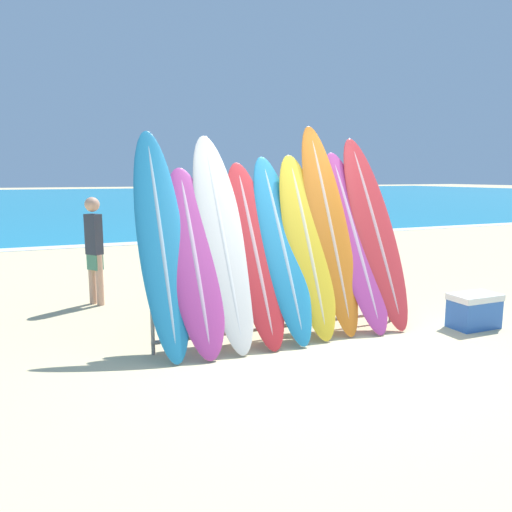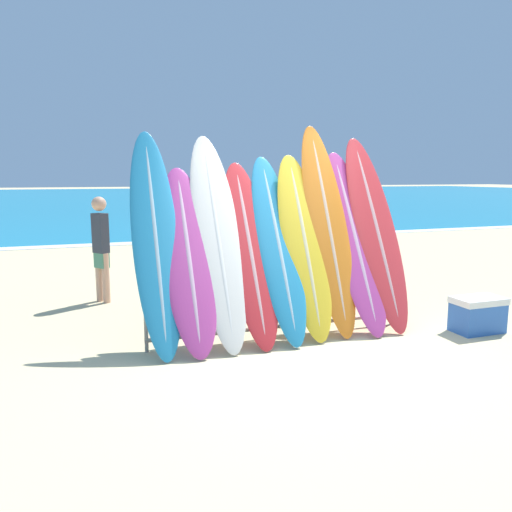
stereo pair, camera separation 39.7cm
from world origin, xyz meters
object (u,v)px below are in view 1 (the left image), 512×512
Objects in this scene: surfboard_slot_2 at (222,238)px; cooler_box at (474,311)px; person_near_water at (316,228)px; person_mid_beach at (94,247)px; surfboard_slot_4 at (282,246)px; surfboard_slot_8 at (374,229)px; surfboard_slot_0 at (161,240)px; surfboard_slot_3 at (255,251)px; surfboard_slot_5 at (307,244)px; surfboard_slot_6 at (329,226)px; surfboard_rack at (284,299)px; surfboard_slot_7 at (355,238)px; surfboard_slot_1 at (194,258)px.

surfboard_slot_2 is 3.90× the size of cooler_box.
person_mid_beach is (-4.04, -0.89, -0.02)m from person_near_water.
surfboard_slot_2 reaches higher than person_near_water.
surfboard_slot_4 is 1.30m from surfboard_slot_8.
surfboard_slot_8 is at bearing -164.33° from person_near_water.
surfboard_slot_2 is at bearing 0.38° from surfboard_slot_0.
cooler_box is (2.55, -0.69, -0.77)m from surfboard_slot_3.
surfboard_slot_8 is at bearing 140.57° from cooler_box.
surfboard_slot_6 reaches higher than surfboard_slot_5.
person_near_water is at bearing 50.53° from surfboard_slot_3.
surfboard_slot_4 is 2.46m from cooler_box.
surfboard_rack is 2.95m from person_mid_beach.
surfboard_slot_0 is 4.70m from person_near_water.
surfboard_slot_7 is at bearing -0.80° from surfboard_slot_0.
surfboard_slot_7 reaches higher than surfboard_slot_5.
cooler_box is (1.23, -0.73, -0.84)m from surfboard_slot_7.
cooler_box is (4.03, -2.91, -0.62)m from person_mid_beach.
person_near_water is at bearing 89.83° from cooler_box.
person_near_water is (2.91, 3.04, -0.29)m from surfboard_slot_2.
surfboard_slot_7 is at bearing 149.29° from cooler_box.
surfboard_slot_6 is at bearing -0.46° from surfboard_slot_2.
surfboard_slot_5 is at bearing 160.32° from cooler_box.
surfboard_slot_5 is 0.99m from surfboard_slot_8.
surfboard_slot_4 is at bearing -5.47° from surfboard_slot_2.
surfboard_slot_0 reaches higher than surfboard_slot_7.
person_mid_beach is (-2.46, 2.15, -0.38)m from surfboard_slot_6.
surfboard_slot_0 is at bearing 177.41° from surfboard_slot_4.
surfboard_slot_2 is 4.22m from person_near_water.
surfboard_slot_3 is 0.95× the size of surfboard_slot_5.
person_mid_beach is (-3.11, 2.15, -0.32)m from surfboard_slot_8.
surfboard_slot_1 is at bearing 176.05° from surfboard_rack.
surfboard_rack is at bearing -7.06° from surfboard_slot_0.
person_mid_beach reaches higher than surfboard_rack.
person_near_water is (2.56, 3.11, -0.14)m from surfboard_slot_3.
surfboard_slot_7 is 0.92× the size of surfboard_slot_8.
surfboard_slot_1 is 1.34m from surfboard_slot_5.
surfboard_slot_8 is 1.52m from cooler_box.
person_mid_beach is at bearing 144.17° from cooler_box.
surfboard_slot_0 is 3.95× the size of cooler_box.
surfboard_slot_6 is (1.33, -0.01, 0.07)m from surfboard_slot_2.
surfboard_slot_1 is 2.02m from surfboard_slot_7.
surfboard_slot_1 is at bearing 165.07° from person_mid_beach.
surfboard_slot_1 is at bearing -177.71° from surfboard_slot_8.
surfboard_slot_1 is 2.33m from surfboard_slot_8.
surfboard_slot_1 is at bearing -176.95° from surfboard_slot_6.
surfboard_slot_0 is 1.52× the size of person_mid_beach.
surfboard_slot_2 is at bearing 168.94° from person_near_water.
person_near_water is (3.57, 3.04, -0.31)m from surfboard_slot_0.
surfboard_slot_3 reaches higher than person_mid_beach.
person_near_water reaches higher than surfboard_rack.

